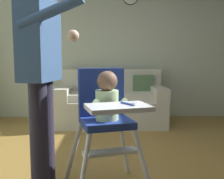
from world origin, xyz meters
The scene contains 4 objects.
wall_far centered at (0.00, 2.57, 1.36)m, with size 5.59×0.06×2.71m, color #B3BFA9.
couch centered at (-0.15, 2.05, 0.33)m, with size 1.67×0.86×0.86m.
high_chair centered at (-0.22, -0.14, 0.66)m, with size 0.74×0.83×0.96m.
adult_standing centered at (-0.72, -0.05, 0.94)m, with size 0.51×0.56×1.67m.
Camera 1 is at (-0.21, -2.06, 1.02)m, focal length 41.70 mm.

